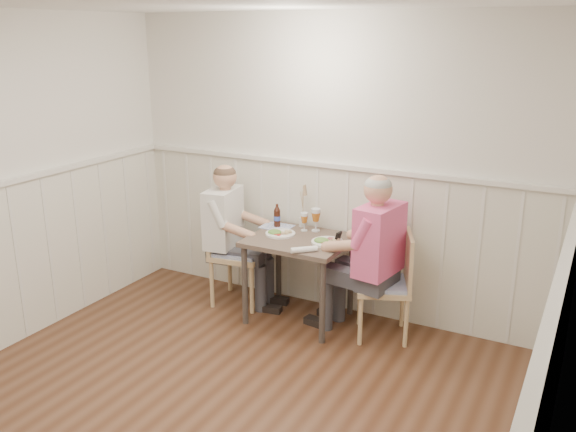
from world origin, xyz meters
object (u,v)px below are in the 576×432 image
object	(u,v)px
chair_left	(233,248)
grass_vase	(302,207)
chair_right	(390,281)
diner_cream	(228,245)
beer_bottle	(277,217)
dining_table	(299,250)
man_in_pink	(373,271)

from	to	relation	value
chair_left	grass_vase	world-z (taller)	grass_vase
grass_vase	chair_right	bearing A→B (deg)	-13.73
diner_cream	grass_vase	xyz separation A→B (m)	(0.62, 0.27, 0.38)
beer_bottle	chair_left	bearing A→B (deg)	-161.24
dining_table	chair_right	bearing A→B (deg)	5.00
chair_right	grass_vase	distance (m)	1.05
chair_right	grass_vase	size ratio (longest dim) A/B	2.17
chair_right	beer_bottle	distance (m)	1.18
chair_right	beer_bottle	xyz separation A→B (m)	(-1.11, 0.12, 0.36)
chair_right	chair_left	xyz separation A→B (m)	(-1.50, -0.01, 0.04)
man_in_pink	beer_bottle	xyz separation A→B (m)	(-1.00, 0.21, 0.26)
diner_cream	grass_vase	world-z (taller)	diner_cream
man_in_pink	diner_cream	bearing A→B (deg)	178.02
chair_right	chair_left	distance (m)	1.50
dining_table	chair_left	size ratio (longest dim) A/B	0.85
chair_left	beer_bottle	bearing A→B (deg)	18.76
man_in_pink	diner_cream	world-z (taller)	man_in_pink
diner_cream	beer_bottle	world-z (taller)	diner_cream
diner_cream	beer_bottle	size ratio (longest dim) A/B	6.27
dining_table	man_in_pink	bearing A→B (deg)	-1.82
beer_bottle	grass_vase	xyz separation A→B (m)	(0.19, 0.11, 0.09)
dining_table	man_in_pink	distance (m)	0.68
beer_bottle	man_in_pink	bearing A→B (deg)	-11.84
chair_right	chair_left	bearing A→B (deg)	-179.45
chair_left	beer_bottle	size ratio (longest dim) A/B	4.59
dining_table	diner_cream	xyz separation A→B (m)	(-0.74, 0.03, -0.09)
dining_table	diner_cream	world-z (taller)	diner_cream
diner_cream	beer_bottle	xyz separation A→B (m)	(0.43, 0.16, 0.29)
man_in_pink	diner_cream	size ratio (longest dim) A/B	1.06
man_in_pink	grass_vase	xyz separation A→B (m)	(-0.81, 0.32, 0.35)
chair_left	man_in_pink	bearing A→B (deg)	-3.19
beer_bottle	chair_right	bearing A→B (deg)	-5.99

